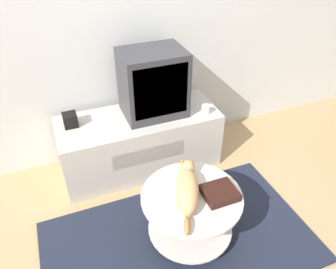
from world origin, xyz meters
The scene contains 10 objects.
ground_plane centered at (0.00, 0.00, 0.00)m, with size 12.00×12.00×0.00m, color tan.
wall_back centered at (0.00, 1.26, 1.30)m, with size 8.00×0.05×2.60m.
rug centered at (0.00, 0.00, 0.01)m, with size 1.89×1.08×0.02m.
tv_stand centered at (0.01, 0.91, 0.26)m, with size 1.36×0.53×0.53m.
tv centered at (0.15, 0.94, 0.80)m, with size 0.51×0.38×0.55m.
speaker centered at (-0.53, 0.99, 0.58)m, with size 0.11×0.11×0.11m.
mug centered at (0.56, 0.76, 0.56)m, with size 0.07×0.07×0.08m.
coffee_table centered at (0.09, 0.02, 0.27)m, with size 0.67×0.67×0.41m.
dvd_box centered at (0.26, -0.05, 0.45)m, with size 0.22×0.19×0.05m.
cat centered at (0.06, 0.04, 0.49)m, with size 0.30×0.56×0.14m.
Camera 1 is at (-0.61, -1.32, 2.01)m, focal length 35.00 mm.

